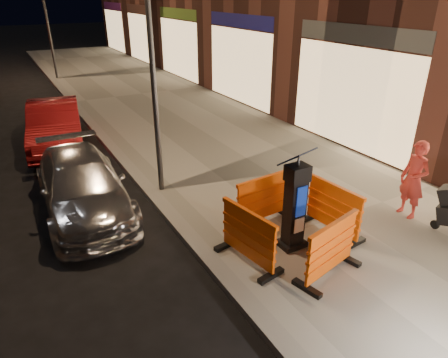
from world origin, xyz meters
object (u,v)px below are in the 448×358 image
barrier_back (263,200)px  barrier_kerbside (248,237)px  parking_kiosk (295,203)px  barrier_front (331,249)px  car_silver (87,210)px  barrier_bldgside (333,209)px  man (414,180)px  car_red (59,146)px

barrier_back → barrier_kerbside: 1.34m
parking_kiosk → barrier_kerbside: (-0.95, 0.00, -0.39)m
barrier_front → car_silver: size_ratio=0.31×
barrier_bldgside → man: bearing=-105.2°
parking_kiosk → barrier_kerbside: parking_kiosk is taller
barrier_bldgside → car_silver: (-3.88, 3.44, -0.65)m
parking_kiosk → barrier_back: (0.00, 0.95, -0.39)m
barrier_kerbside → car_silver: size_ratio=0.31×
parking_kiosk → car_silver: 4.64m
barrier_kerbside → car_silver: 4.02m
car_silver → car_red: car_red is taller
barrier_bldgside → car_red: barrier_bldgside is taller
barrier_bldgside → man: (1.81, -0.29, 0.31)m
parking_kiosk → barrier_front: 1.03m
barrier_kerbside → barrier_bldgside: same height
barrier_back → man: (2.76, -1.24, 0.31)m
barrier_front → car_red: barrier_front is taller
parking_kiosk → man: bearing=-14.0°
barrier_front → barrier_kerbside: same height
barrier_bldgside → car_silver: size_ratio=0.31×
car_silver → man: bearing=-30.8°
barrier_bldgside → car_red: (-3.74, 7.93, -0.65)m
barrier_back → barrier_bldgside: (0.95, -0.95, 0.00)m
barrier_back → car_red: (-2.79, 6.98, -0.65)m
barrier_back → barrier_front: bearing=-95.0°
car_silver → man: size_ratio=2.55×
barrier_kerbside → car_silver: bearing=20.0°
parking_kiosk → man: parking_kiosk is taller
man → barrier_back: bearing=-110.8°
barrier_front → parking_kiosk: bearing=77.0°
barrier_kerbside → man: size_ratio=0.79×
barrier_front → car_silver: (-2.93, 4.39, -0.65)m
barrier_front → barrier_kerbside: 1.34m
barrier_kerbside → car_silver: (-1.98, 3.44, -0.65)m
barrier_kerbside → barrier_front: bearing=-145.0°
barrier_kerbside → car_red: size_ratio=0.31×
barrier_bldgside → barrier_back: bearing=39.0°
barrier_back → car_silver: barrier_back is taller
parking_kiosk → man: (2.76, -0.29, -0.09)m
barrier_front → car_red: 9.33m
parking_kiosk → man: 2.78m
barrier_front → barrier_bldgside: 1.34m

